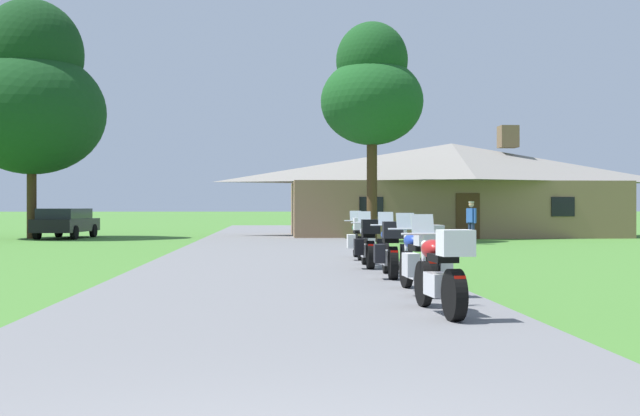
{
  "coord_description": "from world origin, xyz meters",
  "views": [
    {
      "loc": [
        -0.06,
        -3.65,
        1.45
      ],
      "look_at": [
        1.4,
        20.78,
        1.43
      ],
      "focal_mm": 44.47,
      "sensor_mm": 36.0,
      "label": 1
    }
  ],
  "objects_px": {
    "motorcycle_blue_third_in_row": "(391,250)",
    "tree_by_lodge_front": "(372,90)",
    "motorcycle_silver_fourth_in_row": "(368,244)",
    "motorcycle_red_nearest_to_camera": "(441,272)",
    "motorcycle_green_farthest_in_row": "(359,239)",
    "parked_black_suv_far_left": "(66,222)",
    "bystander_blue_shirt_near_lodge": "(471,220)",
    "tree_left_far": "(32,95)",
    "motorcycle_blue_second_in_row": "(420,260)"
  },
  "relations": [
    {
      "from": "motorcycle_blue_third_in_row",
      "to": "tree_by_lodge_front",
      "type": "xyz_separation_m",
      "value": [
        1.83,
        17.5,
        5.79
      ]
    },
    {
      "from": "motorcycle_silver_fourth_in_row",
      "to": "tree_by_lodge_front",
      "type": "height_order",
      "value": "tree_by_lodge_front"
    },
    {
      "from": "motorcycle_silver_fourth_in_row",
      "to": "motorcycle_red_nearest_to_camera",
      "type": "bearing_deg",
      "value": -89.06
    },
    {
      "from": "motorcycle_green_farthest_in_row",
      "to": "parked_black_suv_far_left",
      "type": "xyz_separation_m",
      "value": [
        -12.0,
        16.51,
        0.17
      ]
    },
    {
      "from": "motorcycle_blue_third_in_row",
      "to": "motorcycle_green_farthest_in_row",
      "type": "relative_size",
      "value": 1.0
    },
    {
      "from": "bystander_blue_shirt_near_lodge",
      "to": "tree_left_far",
      "type": "height_order",
      "value": "tree_left_far"
    },
    {
      "from": "motorcycle_blue_third_in_row",
      "to": "motorcycle_silver_fourth_in_row",
      "type": "height_order",
      "value": "same"
    },
    {
      "from": "motorcycle_green_farthest_in_row",
      "to": "tree_left_far",
      "type": "height_order",
      "value": "tree_left_far"
    },
    {
      "from": "motorcycle_red_nearest_to_camera",
      "to": "tree_by_lodge_front",
      "type": "distance_m",
      "value": 23.77
    },
    {
      "from": "motorcycle_red_nearest_to_camera",
      "to": "motorcycle_blue_third_in_row",
      "type": "xyz_separation_m",
      "value": [
        0.16,
        5.47,
        -0.01
      ]
    },
    {
      "from": "motorcycle_blue_second_in_row",
      "to": "motorcycle_green_farthest_in_row",
      "type": "height_order",
      "value": "same"
    },
    {
      "from": "motorcycle_silver_fourth_in_row",
      "to": "bystander_blue_shirt_near_lodge",
      "type": "relative_size",
      "value": 1.24
    },
    {
      "from": "bystander_blue_shirt_near_lodge",
      "to": "parked_black_suv_far_left",
      "type": "relative_size",
      "value": 0.36
    },
    {
      "from": "parked_black_suv_far_left",
      "to": "bystander_blue_shirt_near_lodge",
      "type": "bearing_deg",
      "value": -17.33
    },
    {
      "from": "motorcycle_blue_third_in_row",
      "to": "parked_black_suv_far_left",
      "type": "distance_m",
      "value": 25.11
    },
    {
      "from": "tree_left_far",
      "to": "parked_black_suv_far_left",
      "type": "height_order",
      "value": "tree_left_far"
    },
    {
      "from": "motorcycle_red_nearest_to_camera",
      "to": "tree_left_far",
      "type": "xyz_separation_m",
      "value": [
        -13.4,
        27.45,
        6.07
      ]
    },
    {
      "from": "parked_black_suv_far_left",
      "to": "motorcycle_green_farthest_in_row",
      "type": "bearing_deg",
      "value": -49.83
    },
    {
      "from": "motorcycle_blue_second_in_row",
      "to": "bystander_blue_shirt_near_lodge",
      "type": "bearing_deg",
      "value": 69.44
    },
    {
      "from": "motorcycle_silver_fourth_in_row",
      "to": "tree_left_far",
      "type": "bearing_deg",
      "value": 125.86
    },
    {
      "from": "motorcycle_blue_second_in_row",
      "to": "parked_black_suv_far_left",
      "type": "bearing_deg",
      "value": 111.84
    },
    {
      "from": "motorcycle_blue_second_in_row",
      "to": "parked_black_suv_far_left",
      "type": "xyz_separation_m",
      "value": [
        -12.05,
        25.03,
        0.17
      ]
    },
    {
      "from": "bystander_blue_shirt_near_lodge",
      "to": "tree_left_far",
      "type": "bearing_deg",
      "value": -135.22
    },
    {
      "from": "motorcycle_green_farthest_in_row",
      "to": "bystander_blue_shirt_near_lodge",
      "type": "distance_m",
      "value": 11.08
    },
    {
      "from": "motorcycle_blue_second_in_row",
      "to": "motorcycle_blue_third_in_row",
      "type": "distance_m",
      "value": 2.99
    },
    {
      "from": "tree_by_lodge_front",
      "to": "motorcycle_silver_fourth_in_row",
      "type": "bearing_deg",
      "value": -97.49
    },
    {
      "from": "tree_by_lodge_front",
      "to": "motorcycle_red_nearest_to_camera",
      "type": "bearing_deg",
      "value": -94.95
    },
    {
      "from": "motorcycle_silver_fourth_in_row",
      "to": "bystander_blue_shirt_near_lodge",
      "type": "distance_m",
      "value": 13.76
    },
    {
      "from": "motorcycle_blue_second_in_row",
      "to": "motorcycle_blue_third_in_row",
      "type": "bearing_deg",
      "value": 86.82
    },
    {
      "from": "motorcycle_red_nearest_to_camera",
      "to": "motorcycle_silver_fourth_in_row",
      "type": "bearing_deg",
      "value": 85.59
    },
    {
      "from": "motorcycle_blue_third_in_row",
      "to": "parked_black_suv_far_left",
      "type": "height_order",
      "value": "parked_black_suv_far_left"
    },
    {
      "from": "motorcycle_blue_third_in_row",
      "to": "motorcycle_silver_fourth_in_row",
      "type": "relative_size",
      "value": 1.0
    },
    {
      "from": "bystander_blue_shirt_near_lodge",
      "to": "motorcycle_blue_third_in_row",
      "type": "bearing_deg",
      "value": -45.37
    },
    {
      "from": "motorcycle_red_nearest_to_camera",
      "to": "parked_black_suv_far_left",
      "type": "relative_size",
      "value": 0.44
    },
    {
      "from": "motorcycle_silver_fourth_in_row",
      "to": "tree_by_lodge_front",
      "type": "xyz_separation_m",
      "value": [
        1.96,
        14.9,
        5.79
      ]
    },
    {
      "from": "motorcycle_green_farthest_in_row",
      "to": "bystander_blue_shirt_near_lodge",
      "type": "xyz_separation_m",
      "value": [
        5.5,
        9.62,
        0.34
      ]
    },
    {
      "from": "bystander_blue_shirt_near_lodge",
      "to": "motorcycle_silver_fourth_in_row",
      "type": "bearing_deg",
      "value": -49.57
    },
    {
      "from": "motorcycle_red_nearest_to_camera",
      "to": "tree_by_lodge_front",
      "type": "relative_size",
      "value": 0.23
    },
    {
      "from": "motorcycle_blue_third_in_row",
      "to": "motorcycle_silver_fourth_in_row",
      "type": "bearing_deg",
      "value": 95.57
    },
    {
      "from": "motorcycle_blue_third_in_row",
      "to": "motorcycle_red_nearest_to_camera",
      "type": "bearing_deg",
      "value": -88.97
    },
    {
      "from": "motorcycle_blue_second_in_row",
      "to": "bystander_blue_shirt_near_lodge",
      "type": "height_order",
      "value": "bystander_blue_shirt_near_lodge"
    },
    {
      "from": "motorcycle_blue_third_in_row",
      "to": "parked_black_suv_far_left",
      "type": "bearing_deg",
      "value": 121.28
    },
    {
      "from": "tree_by_lodge_front",
      "to": "parked_black_suv_far_left",
      "type": "xyz_separation_m",
      "value": [
        -13.84,
        4.55,
        -5.62
      ]
    },
    {
      "from": "motorcycle_green_farthest_in_row",
      "to": "tree_by_lodge_front",
      "type": "bearing_deg",
      "value": 81.6
    },
    {
      "from": "tree_left_far",
      "to": "bystander_blue_shirt_near_lodge",
      "type": "bearing_deg",
      "value": -19.72
    },
    {
      "from": "motorcycle_green_farthest_in_row",
      "to": "bystander_blue_shirt_near_lodge",
      "type": "height_order",
      "value": "bystander_blue_shirt_near_lodge"
    },
    {
      "from": "motorcycle_red_nearest_to_camera",
      "to": "motorcycle_blue_second_in_row",
      "type": "relative_size",
      "value": 1.0
    },
    {
      "from": "motorcycle_blue_second_in_row",
      "to": "bystander_blue_shirt_near_lodge",
      "type": "xyz_separation_m",
      "value": [
        5.44,
        18.14,
        0.34
      ]
    },
    {
      "from": "motorcycle_red_nearest_to_camera",
      "to": "motorcycle_green_farthest_in_row",
      "type": "bearing_deg",
      "value": 85.05
    },
    {
      "from": "motorcycle_silver_fourth_in_row",
      "to": "parked_black_suv_far_left",
      "type": "xyz_separation_m",
      "value": [
        -11.88,
        19.45,
        0.17
      ]
    }
  ]
}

